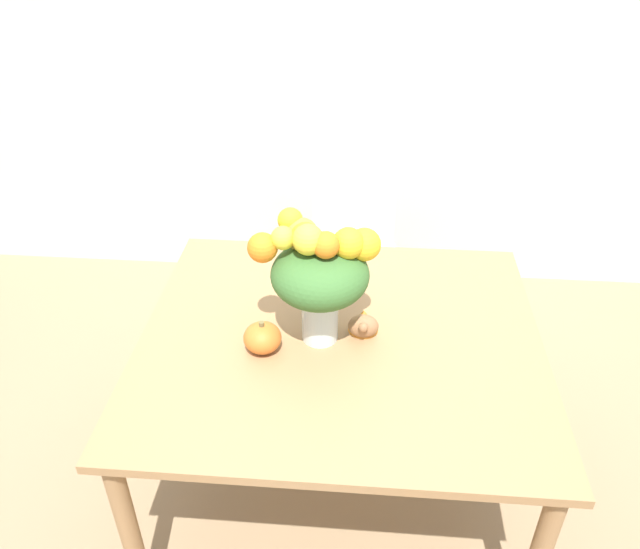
# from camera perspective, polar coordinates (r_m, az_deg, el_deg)

# --- Properties ---
(ground_plane) EXTENTS (12.00, 12.00, 0.00)m
(ground_plane) POSITION_cam_1_polar(r_m,az_deg,el_deg) (2.60, 1.58, -18.24)
(ground_plane) COLOR #8E7556
(wall_back) EXTENTS (8.00, 0.06, 2.70)m
(wall_back) POSITION_cam_1_polar(r_m,az_deg,el_deg) (3.21, 3.68, 21.24)
(wall_back) COLOR silver
(wall_back) RESTS_ON ground_plane
(dining_table) EXTENTS (1.32, 1.17, 0.73)m
(dining_table) POSITION_cam_1_polar(r_m,az_deg,el_deg) (2.12, 1.85, -7.37)
(dining_table) COLOR #9E754C
(dining_table) RESTS_ON ground_plane
(flower_vase) EXTENTS (0.40, 0.31, 0.44)m
(flower_vase) POSITION_cam_1_polar(r_m,az_deg,el_deg) (1.91, -0.13, 0.26)
(flower_vase) COLOR silver
(flower_vase) RESTS_ON dining_table
(pumpkin) EXTENTS (0.12, 0.12, 0.11)m
(pumpkin) POSITION_cam_1_polar(r_m,az_deg,el_deg) (2.00, -5.28, -5.77)
(pumpkin) COLOR orange
(pumpkin) RESTS_ON dining_table
(turkey_figurine) EXTENTS (0.10, 0.14, 0.08)m
(turkey_figurine) POSITION_cam_1_polar(r_m,az_deg,el_deg) (2.06, 3.99, -4.41)
(turkey_figurine) COLOR #936642
(turkey_figurine) RESTS_ON dining_table
(dining_chair_near_window) EXTENTS (0.44, 0.44, 0.99)m
(dining_chair_near_window) POSITION_cam_1_polar(r_m,az_deg,el_deg) (2.99, 3.06, 2.61)
(dining_chair_near_window) COLOR silver
(dining_chair_near_window) RESTS_ON ground_plane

